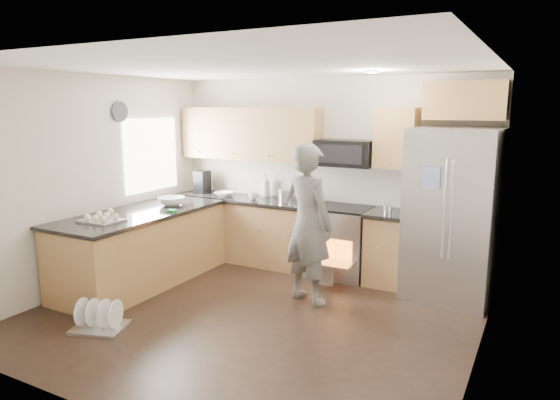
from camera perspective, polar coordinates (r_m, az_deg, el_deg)
The scene contains 8 objects.
ground at distance 5.51m, azimuth -3.36°, elevation -13.06°, with size 4.50×4.50×0.00m, color black.
room_shell at distance 5.11m, azimuth -3.82°, elevation 4.58°, with size 4.54×4.04×2.62m.
back_cabinet_run at distance 6.96m, azimuth -0.03°, elevation 0.31°, with size 4.45×0.64×2.50m.
peninsula at distance 6.56m, azimuth -15.42°, elevation -5.20°, with size 0.96×2.36×1.03m.
stove_range at distance 6.59m, azimuth 6.94°, elevation -2.92°, with size 0.76×0.97×1.79m.
refrigerator at distance 6.03m, azimuth 19.17°, elevation -1.65°, with size 1.05×0.86×1.98m.
person at distance 5.62m, azimuth 3.23°, elevation -2.73°, with size 0.67×0.44×1.83m, color slate.
dish_rack at distance 5.48m, azimuth -19.92°, elevation -12.87°, with size 0.61×0.55×0.32m.
Camera 1 is at (2.66, -4.29, 2.21)m, focal length 32.00 mm.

